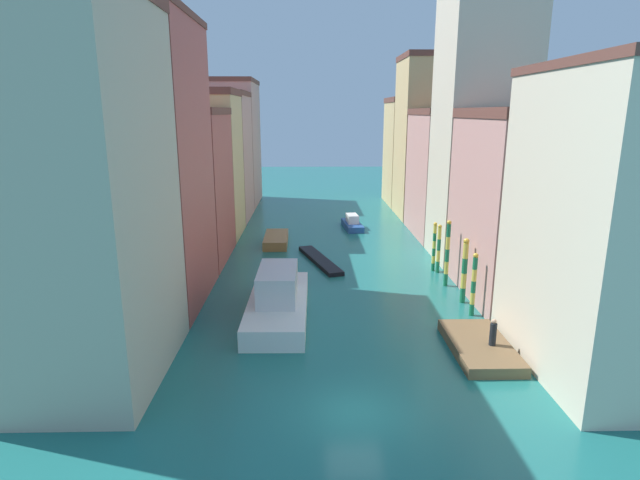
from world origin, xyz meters
TOP-DOWN VIEW (x-y plane):
  - ground_plane at (0.00, 24.50)m, footprint 154.00×154.00m
  - building_left_0 at (-12.47, 3.76)m, footprint 6.97×9.98m
  - building_left_1 at (-12.47, 13.86)m, footprint 6.97×10.21m
  - building_left_2 at (-12.47, 23.98)m, footprint 6.97×9.76m
  - building_left_3 at (-12.47, 32.95)m, footprint 6.97×8.05m
  - building_left_4 at (-12.47, 41.82)m, footprint 6.97×9.39m
  - building_left_5 at (-12.47, 52.39)m, footprint 6.97×11.31m
  - building_right_0 at (12.47, 3.73)m, footprint 6.97×10.77m
  - building_right_1 at (12.47, 14.59)m, footprint 6.97×10.82m
  - building_right_2 at (12.47, 23.77)m, footprint 6.97×7.26m
  - building_right_3 at (12.47, 32.82)m, footprint 6.97×10.68m
  - building_right_4 at (12.47, 42.78)m, footprint 6.97×8.62m
  - building_right_5 at (12.47, 51.88)m, footprint 6.97×9.30m
  - waterfront_dock at (7.23, 5.60)m, footprint 3.04×6.04m
  - person_on_dock at (7.73, 5.17)m, footprint 0.36×0.36m
  - mooring_pole_0 at (8.37, 10.62)m, footprint 0.33×0.33m
  - mooring_pole_1 at (8.45, 12.90)m, footprint 0.39×0.39m
  - mooring_pole_2 at (8.20, 16.31)m, footprint 0.33×0.33m
  - mooring_pole_3 at (8.14, 20.02)m, footprint 0.30×0.30m
  - mooring_pole_4 at (8.41, 19.56)m, footprint 0.31×0.31m
  - vaporetto_white at (-3.92, 10.84)m, footprint 3.72×10.48m
  - gondola_black at (-1.02, 22.70)m, footprint 3.76×8.62m
  - motorboat_0 at (2.88, 35.78)m, footprint 2.21×5.42m
  - motorboat_1 at (-5.16, 28.98)m, footprint 2.30×5.95m

SIDE VIEW (x-z plane):
  - ground_plane at x=0.00m, z-range 0.00..0.00m
  - gondola_black at x=-1.02m, z-range 0.00..0.35m
  - waterfront_dock at x=7.23m, z-range 0.00..0.59m
  - motorboat_1 at x=-5.16m, z-range 0.00..0.87m
  - motorboat_0 at x=2.88m, z-range -0.24..1.31m
  - vaporetto_white at x=-3.92m, z-range -0.45..2.65m
  - person_on_dock at x=7.73m, z-range 0.53..2.01m
  - mooring_pole_4 at x=8.41m, z-range 0.05..4.00m
  - mooring_pole_3 at x=8.14m, z-range 0.05..4.08m
  - mooring_pole_0 at x=8.37m, z-range 0.05..4.17m
  - mooring_pole_1 at x=8.45m, z-range 0.06..4.55m
  - mooring_pole_2 at x=8.20m, z-range 0.05..5.04m
  - building_right_1 at x=12.47m, z-range 0.01..12.86m
  - building_right_3 at x=12.47m, z-range 0.01..12.91m
  - building_left_2 at x=-12.47m, z-range 0.01..12.92m
  - building_right_5 at x=12.47m, z-range 0.01..14.48m
  - building_left_3 at x=-12.47m, z-range 0.01..14.80m
  - building_right_0 at x=12.47m, z-range 0.01..14.83m
  - building_left_4 at x=-12.47m, z-range 0.01..14.90m
  - building_left_5 at x=-12.47m, z-range 0.01..16.84m
  - building_left_0 at x=-12.47m, z-range 0.01..18.12m
  - building_left_1 at x=-12.47m, z-range 0.01..18.57m
  - building_right_4 at x=12.47m, z-range 0.01..19.11m
  - building_right_2 at x=12.47m, z-range 0.01..22.67m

